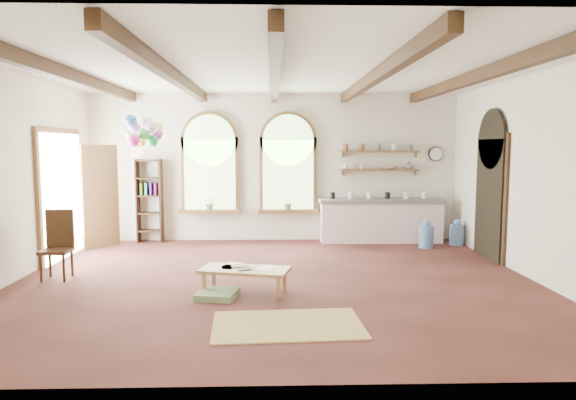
{
  "coord_description": "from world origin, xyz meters",
  "views": [
    {
      "loc": [
        -0.03,
        -7.76,
        2.07
      ],
      "look_at": [
        0.21,
        0.6,
        1.19
      ],
      "focal_mm": 32.0,
      "sensor_mm": 36.0,
      "label": 1
    }
  ],
  "objects_px": {
    "kitchen_counter": "(380,220)",
    "side_chair": "(57,259)",
    "balloon_cluster": "(144,132)",
    "coffee_table": "(245,271)"
  },
  "relations": [
    {
      "from": "kitchen_counter",
      "to": "side_chair",
      "type": "distance_m",
      "value": 6.45
    },
    {
      "from": "kitchen_counter",
      "to": "side_chair",
      "type": "height_order",
      "value": "side_chair"
    },
    {
      "from": "balloon_cluster",
      "to": "kitchen_counter",
      "type": "bearing_deg",
      "value": 16.41
    },
    {
      "from": "coffee_table",
      "to": "side_chair",
      "type": "xyz_separation_m",
      "value": [
        -2.98,
        0.86,
        -0.0
      ]
    },
    {
      "from": "side_chair",
      "to": "balloon_cluster",
      "type": "height_order",
      "value": "balloon_cluster"
    },
    {
      "from": "kitchen_counter",
      "to": "coffee_table",
      "type": "bearing_deg",
      "value": -125.45
    },
    {
      "from": "kitchen_counter",
      "to": "side_chair",
      "type": "bearing_deg",
      "value": -152.47
    },
    {
      "from": "kitchen_counter",
      "to": "coffee_table",
      "type": "distance_m",
      "value": 4.72
    },
    {
      "from": "coffee_table",
      "to": "side_chair",
      "type": "height_order",
      "value": "side_chair"
    },
    {
      "from": "kitchen_counter",
      "to": "balloon_cluster",
      "type": "distance_m",
      "value": 5.25
    }
  ]
}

